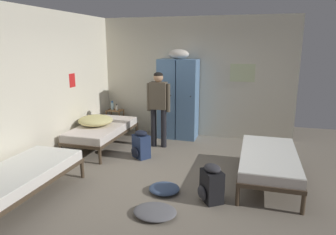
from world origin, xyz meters
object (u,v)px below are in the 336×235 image
object	(u,v)px
backpack_black	(211,184)
clothes_pile_denim	(164,189)
locker_bank	(178,97)
shelf_unit	(115,118)
water_bottle	(112,106)
lotion_bottle	(117,108)
backpack_navy	(141,145)
bed_left_rear	(103,130)
clothes_pile_grey	(155,212)
bedding_heap	(96,120)
bed_left_front	(20,176)
person_traveler	(158,103)
bed_right	(269,159)

from	to	relation	value
backpack_black	clothes_pile_denim	bearing A→B (deg)	173.81
locker_bank	shelf_unit	bearing A→B (deg)	179.75
water_bottle	lotion_bottle	xyz separation A→B (m)	(0.15, -0.06, -0.03)
locker_bank	backpack_navy	xyz separation A→B (m)	(-0.36, -1.54, -0.71)
bed_left_rear	clothes_pile_grey	world-z (taller)	bed_left_rear
bedding_heap	backpack_navy	xyz separation A→B (m)	(1.15, -0.33, -0.34)
bed_left_front	person_traveler	distance (m)	3.09
backpack_navy	backpack_black	bearing A→B (deg)	-40.27
person_traveler	backpack_navy	xyz separation A→B (m)	(-0.13, -0.74, -0.72)
shelf_unit	bed_right	distance (m)	4.15
clothes_pile_grey	locker_bank	bearing A→B (deg)	99.30
clothes_pile_denim	backpack_black	bearing A→B (deg)	-6.19
bed_left_front	backpack_navy	bearing A→B (deg)	63.41
person_traveler	backpack_black	world-z (taller)	person_traveler
backpack_black	clothes_pile_denim	size ratio (longest dim) A/B	1.17
locker_bank	lotion_bottle	distance (m)	1.61
locker_bank	clothes_pile_grey	distance (m)	3.60
bedding_heap	backpack_navy	bearing A→B (deg)	-16.02
bed_left_rear	clothes_pile_denim	size ratio (longest dim) A/B	4.05
lotion_bottle	clothes_pile_grey	distance (m)	4.06
shelf_unit	backpack_black	bearing A→B (deg)	-45.22
backpack_navy	clothes_pile_denim	xyz separation A→B (m)	(0.86, -1.25, -0.21)
bed_right	backpack_navy	world-z (taller)	backpack_navy
water_bottle	clothes_pile_denim	distance (m)	3.64
water_bottle	clothes_pile_grey	world-z (taller)	water_bottle
backpack_navy	clothes_pile_grey	distance (m)	2.13
clothes_pile_grey	lotion_bottle	bearing A→B (deg)	122.08
lotion_bottle	backpack_black	bearing A→B (deg)	-45.53
person_traveler	clothes_pile_denim	size ratio (longest dim) A/B	3.44
person_traveler	clothes_pile_grey	world-z (taller)	person_traveler
locker_bank	shelf_unit	distance (m)	1.76
water_bottle	clothes_pile_denim	size ratio (longest dim) A/B	0.46
water_bottle	clothes_pile_grey	bearing A→B (deg)	-56.61
backpack_black	clothes_pile_grey	world-z (taller)	backpack_black
shelf_unit	backpack_navy	world-z (taller)	shelf_unit
shelf_unit	backpack_navy	xyz separation A→B (m)	(1.28, -1.54, -0.09)
bed_left_rear	bed_right	bearing A→B (deg)	-13.65
water_bottle	clothes_pile_grey	size ratio (longest dim) A/B	0.37
water_bottle	backpack_black	size ratio (longest dim) A/B	0.39
bed_left_front	water_bottle	size ratio (longest dim) A/B	8.78
backpack_navy	clothes_pile_denim	distance (m)	1.53
bed_right	lotion_bottle	size ratio (longest dim) A/B	11.87
water_bottle	lotion_bottle	bearing A→B (deg)	-21.80
bed_left_rear	locker_bank	bearing A→B (deg)	39.40
lotion_bottle	bed_left_rear	bearing A→B (deg)	-80.79
shelf_unit	bedding_heap	world-z (taller)	bedding_heap
locker_bank	bed_left_rear	bearing A→B (deg)	-140.60
bed_left_rear	bedding_heap	world-z (taller)	bedding_heap
backpack_black	locker_bank	bearing A→B (deg)	112.91
bed_right	clothes_pile_denim	xyz separation A→B (m)	(-1.51, -0.82, -0.33)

